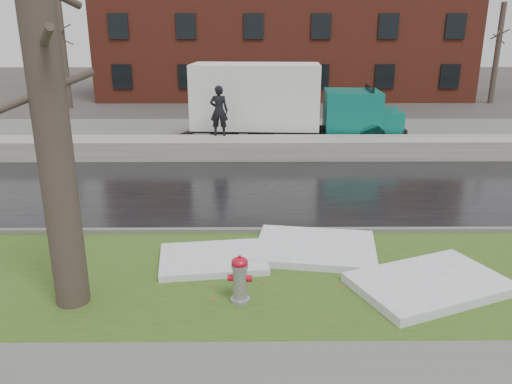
{
  "coord_description": "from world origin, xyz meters",
  "views": [
    {
      "loc": [
        -0.3,
        -10.23,
        4.7
      ],
      "look_at": [
        -0.22,
        1.21,
        1.0
      ],
      "focal_mm": 35.0,
      "sensor_mm": 36.0,
      "label": 1
    }
  ],
  "objects_px": {
    "worker": "(219,111)",
    "fire_hydrant": "(240,277)",
    "tree": "(48,95)",
    "box_truck": "(281,102)"
  },
  "relations": [
    {
      "from": "box_truck",
      "to": "worker",
      "type": "bearing_deg",
      "value": -139.68
    },
    {
      "from": "fire_hydrant",
      "to": "box_truck",
      "type": "distance_m",
      "value": 13.55
    },
    {
      "from": "tree",
      "to": "worker",
      "type": "bearing_deg",
      "value": 80.43
    },
    {
      "from": "worker",
      "to": "fire_hydrant",
      "type": "bearing_deg",
      "value": 99.94
    },
    {
      "from": "fire_hydrant",
      "to": "worker",
      "type": "height_order",
      "value": "worker"
    },
    {
      "from": "fire_hydrant",
      "to": "tree",
      "type": "bearing_deg",
      "value": -174.76
    },
    {
      "from": "worker",
      "to": "box_truck",
      "type": "bearing_deg",
      "value": -138.93
    },
    {
      "from": "tree",
      "to": "box_truck",
      "type": "distance_m",
      "value": 14.24
    },
    {
      "from": "box_truck",
      "to": "tree",
      "type": "bearing_deg",
      "value": -104.6
    },
    {
      "from": "fire_hydrant",
      "to": "tree",
      "type": "distance_m",
      "value": 4.4
    }
  ]
}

